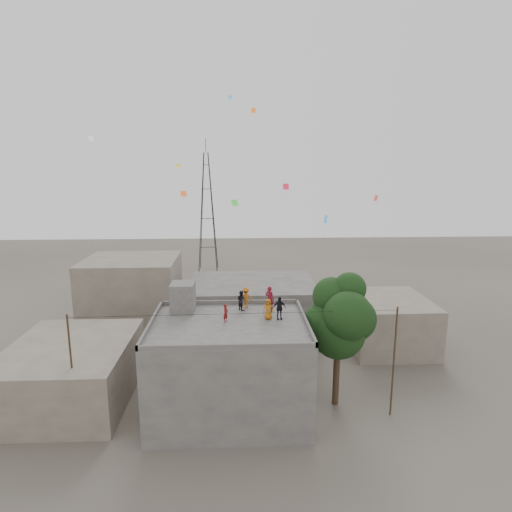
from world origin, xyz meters
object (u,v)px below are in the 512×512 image
(tree, at_px, (341,319))
(stair_head_box, at_px, (183,297))
(person_red_adult, at_px, (270,299))
(person_dark_adult, at_px, (279,308))
(transmission_tower, at_px, (207,212))

(tree, bearing_deg, stair_head_box, 169.26)
(stair_head_box, relative_size, person_red_adult, 1.11)
(tree, height_order, person_dark_adult, tree)
(transmission_tower, relative_size, person_dark_adult, 13.05)
(transmission_tower, xyz_separation_m, person_red_adult, (6.77, -37.76, -2.07))
(transmission_tower, bearing_deg, tree, -73.91)
(stair_head_box, xyz_separation_m, person_dark_adult, (6.49, -1.94, -0.23))
(tree, bearing_deg, person_red_adult, 160.28)
(person_red_adult, bearing_deg, person_dark_adult, 139.17)
(tree, relative_size, transmission_tower, 0.45)
(stair_head_box, distance_m, tree, 10.80)
(transmission_tower, height_order, person_dark_adult, transmission_tower)
(stair_head_box, bearing_deg, person_red_adult, -3.42)
(stair_head_box, relative_size, tree, 0.22)
(person_red_adult, height_order, person_dark_adult, person_red_adult)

